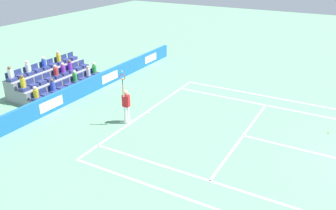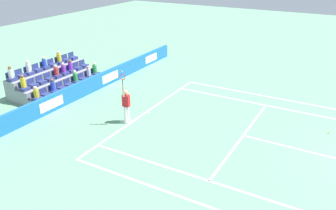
# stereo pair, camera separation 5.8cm
# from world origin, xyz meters

# --- Properties ---
(line_baseline) EXTENTS (10.97, 0.10, 0.01)m
(line_baseline) POSITION_xyz_m (0.00, -11.89, 0.00)
(line_baseline) COLOR white
(line_baseline) RESTS_ON ground
(line_service) EXTENTS (8.23, 0.10, 0.01)m
(line_service) POSITION_xyz_m (0.00, -6.40, 0.00)
(line_service) COLOR white
(line_service) RESTS_ON ground
(line_centre_service) EXTENTS (0.10, 6.40, 0.01)m
(line_centre_service) POSITION_xyz_m (0.00, -3.20, 0.00)
(line_centre_service) COLOR white
(line_centre_service) RESTS_ON ground
(line_singles_sideline_left) EXTENTS (0.10, 11.89, 0.01)m
(line_singles_sideline_left) POSITION_xyz_m (4.12, -5.95, 0.00)
(line_singles_sideline_left) COLOR white
(line_singles_sideline_left) RESTS_ON ground
(line_singles_sideline_right) EXTENTS (0.10, 11.89, 0.01)m
(line_singles_sideline_right) POSITION_xyz_m (-4.12, -5.95, 0.00)
(line_singles_sideline_right) COLOR white
(line_singles_sideline_right) RESTS_ON ground
(line_doubles_sideline_left) EXTENTS (0.10, 11.89, 0.01)m
(line_doubles_sideline_left) POSITION_xyz_m (5.49, -5.95, 0.00)
(line_doubles_sideline_left) COLOR white
(line_doubles_sideline_left) RESTS_ON ground
(line_doubles_sideline_right) EXTENTS (0.10, 11.89, 0.01)m
(line_doubles_sideline_right) POSITION_xyz_m (-5.49, -5.95, 0.00)
(line_doubles_sideline_right) COLOR white
(line_doubles_sideline_right) RESTS_ON ground
(line_centre_mark) EXTENTS (0.10, 0.20, 0.01)m
(line_centre_mark) POSITION_xyz_m (0.00, -11.79, 0.00)
(line_centre_mark) COLOR white
(line_centre_mark) RESTS_ON ground
(sponsor_barrier) EXTENTS (20.49, 0.22, 0.98)m
(sponsor_barrier) POSITION_xyz_m (0.00, -16.48, 0.49)
(sponsor_barrier) COLOR #1E66AD
(sponsor_barrier) RESTS_ON ground
(tennis_player) EXTENTS (0.53, 0.38, 2.85)m
(tennis_player) POSITION_xyz_m (1.55, -12.10, 0.99)
(tennis_player) COLOR white
(tennis_player) RESTS_ON ground
(stadium_stand) EXTENTS (5.58, 2.85, 2.16)m
(stadium_stand) POSITION_xyz_m (0.01, -18.78, 0.56)
(stadium_stand) COLOR gray
(stadium_stand) RESTS_ON ground
(loose_tennis_ball) EXTENTS (0.07, 0.07, 0.07)m
(loose_tennis_ball) POSITION_xyz_m (-2.25, -2.86, 0.03)
(loose_tennis_ball) COLOR #D1E533
(loose_tennis_ball) RESTS_ON ground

